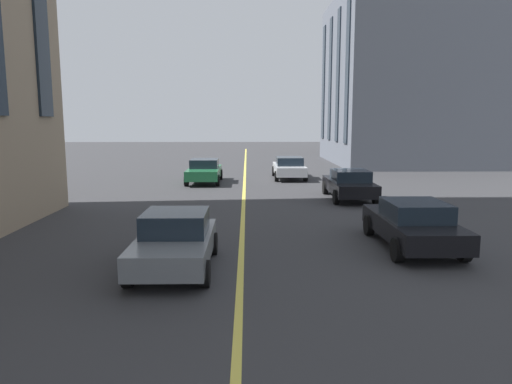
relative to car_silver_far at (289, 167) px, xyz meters
name	(u,v)px	position (x,y,z in m)	size (l,w,h in m)	color
lane_centre_line	(244,203)	(-8.80, 2.79, -0.70)	(80.00, 0.16, 0.01)	#D8C64C
car_silver_far	(289,167)	(0.00, 0.00, 0.00)	(4.40, 1.95, 1.37)	#B7BABF
car_green_oncoming	(204,171)	(-1.83, 5.13, 0.00)	(4.40, 1.95, 1.37)	#1E6038
car_grey_trailing	(175,241)	(-18.17, 4.39, 0.00)	(3.90, 1.89, 1.40)	slate
car_black_parked_b	(413,224)	(-16.34, -2.11, 0.00)	(4.40, 1.95, 1.37)	black
car_black_near	(349,184)	(-7.82, -2.11, 0.00)	(4.40, 1.95, 1.37)	black
building_right_near	(408,81)	(11.14, -10.96, 6.16)	(14.45, 12.62, 13.73)	#565B66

